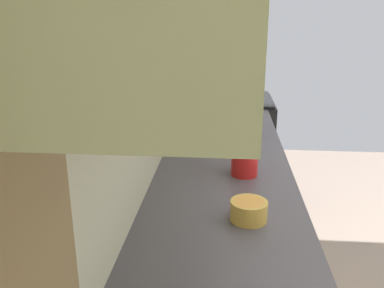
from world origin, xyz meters
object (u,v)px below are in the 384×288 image
object	(u,v)px
oven_range	(229,153)
kettle	(245,157)
bowl	(249,210)
microwave	(221,104)

from	to	relation	value
oven_range	kettle	world-z (taller)	kettle
bowl	kettle	world-z (taller)	kettle
oven_range	kettle	xyz separation A→B (m)	(-1.51, -0.05, 0.52)
oven_range	bowl	world-z (taller)	oven_range
oven_range	bowl	bearing A→B (deg)	-178.38
bowl	microwave	bearing A→B (deg)	5.95
bowl	kettle	distance (m)	0.40
oven_range	bowl	xyz separation A→B (m)	(-1.91, -0.05, 0.48)
oven_range	microwave	bearing A→B (deg)	176.01
bowl	kettle	bearing A→B (deg)	-0.00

